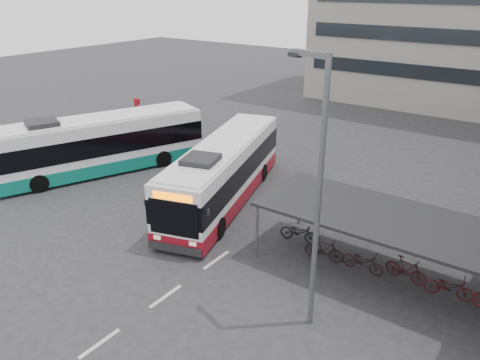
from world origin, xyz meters
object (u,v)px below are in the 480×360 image
Objects in this scene: bus_main at (224,172)px; pedestrian at (203,196)px; lamp_post at (317,184)px; bus_teal at (100,145)px.

pedestrian is (-0.14, -1.57, -0.82)m from bus_main.
lamp_post is at bearing -53.10° from bus_main.
pedestrian is 0.18× the size of lamp_post.
lamp_post is at bearing -121.77° from pedestrian.
bus_teal is 8.45m from pedestrian.
bus_teal is at bearing 179.68° from lamp_post.
bus_main is 8.58m from bus_teal.
bus_main is at bearing 28.91° from bus_teal.
bus_main is 10.63m from lamp_post.
bus_main is 0.97× the size of bus_teal.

